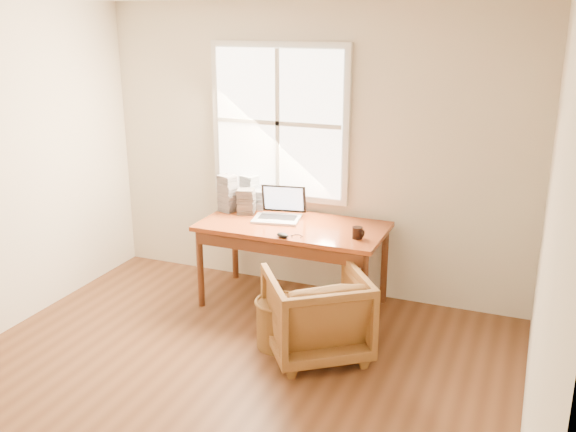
# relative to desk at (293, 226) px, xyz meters

# --- Properties ---
(room_shell) EXTENTS (4.04, 4.54, 2.64)m
(room_shell) POSITION_rel_desk_xyz_m (-0.02, -1.64, 0.59)
(room_shell) COLOR brown
(room_shell) RESTS_ON ground
(desk) EXTENTS (1.60, 0.80, 0.04)m
(desk) POSITION_rel_desk_xyz_m (0.00, 0.00, 0.00)
(desk) COLOR brown
(desk) RESTS_ON room_shell
(armchair) EXTENTS (1.01, 1.01, 0.67)m
(armchair) POSITION_rel_desk_xyz_m (0.49, -0.75, -0.40)
(armchair) COLOR brown
(armchair) RESTS_ON room_shell
(wicker_stool) EXTENTS (0.44, 0.44, 0.37)m
(wicker_stool) POSITION_rel_desk_xyz_m (0.19, -0.74, -0.54)
(wicker_stool) COLOR brown
(wicker_stool) RESTS_ON room_shell
(laptop) EXTENTS (0.44, 0.45, 0.28)m
(laptop) POSITION_rel_desk_xyz_m (-0.18, 0.04, 0.16)
(laptop) COLOR silver
(laptop) RESTS_ON desk
(mouse) EXTENTS (0.13, 0.10, 0.04)m
(mouse) POSITION_rel_desk_xyz_m (0.05, -0.35, 0.04)
(mouse) COLOR black
(mouse) RESTS_ON desk
(coffee_mug) EXTENTS (0.11, 0.11, 0.10)m
(coffee_mug) POSITION_rel_desk_xyz_m (0.62, -0.14, 0.07)
(coffee_mug) COLOR black
(coffee_mug) RESTS_ON desk
(cd_stack_a) EXTENTS (0.19, 0.18, 0.30)m
(cd_stack_a) POSITION_rel_desk_xyz_m (-0.58, 0.35, 0.17)
(cd_stack_a) COLOR silver
(cd_stack_a) RESTS_ON desk
(cd_stack_b) EXTENTS (0.18, 0.16, 0.23)m
(cd_stack_b) POSITION_rel_desk_xyz_m (-0.51, 0.13, 0.14)
(cd_stack_b) COLOR #28282E
(cd_stack_b) RESTS_ON desk
(cd_stack_c) EXTENTS (0.18, 0.17, 0.34)m
(cd_stack_c) POSITION_rel_desk_xyz_m (-0.70, 0.14, 0.19)
(cd_stack_c) COLOR #9F9EAC
(cd_stack_c) RESTS_ON desk
(cd_stack_d) EXTENTS (0.17, 0.16, 0.18)m
(cd_stack_d) POSITION_rel_desk_xyz_m (-0.48, 0.30, 0.11)
(cd_stack_d) COLOR silver
(cd_stack_d) RESTS_ON desk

